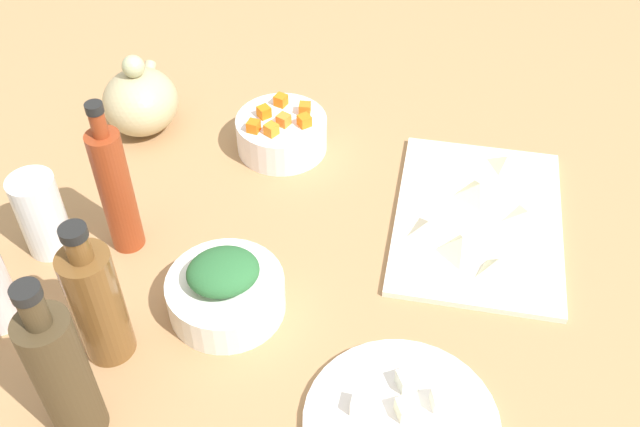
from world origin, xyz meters
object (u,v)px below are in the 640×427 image
teapot (140,100)px  drinking_glass_0 (41,215)px  bowl_carrots (282,134)px  bottle_0 (116,189)px  bottle_1 (62,374)px  plate_tofu (401,423)px  cutting_board (478,220)px  bowl_greens (226,295)px  bottle_2 (97,302)px

teapot → drinking_glass_0: bearing=168.4°
bowl_carrots → bottle_0: bottle_0 is taller
bowl_carrots → bottle_1: bottle_1 is taller
plate_tofu → bottle_0: bearing=57.1°
cutting_board → bowl_carrots: bowl_carrots is taller
bowl_greens → bowl_carrots: size_ratio=1.04×
bowl_greens → bottle_2: (-7.68, 13.32, 6.35)cm
teapot → bottle_0: size_ratio=0.61×
bowl_carrots → drinking_glass_0: 39.01cm
plate_tofu → bottle_1: bottle_1 is taller
cutting_board → bottle_0: bottle_0 is taller
plate_tofu → bowl_carrots: size_ratio=1.55×
bottle_0 → drinking_glass_0: (-1.75, 10.67, -4.06)cm
bowl_greens → bottle_0: bearing=57.8°
cutting_board → bowl_greens: (-19.25, 33.64, 2.09)cm
bottle_2 → drinking_glass_0: 21.29cm
bottle_1 → bowl_carrots: bearing=-17.1°
bowl_greens → bottle_0: 20.69cm
plate_tofu → bottle_1: (-3.29, 36.33, 9.60)cm
bowl_greens → plate_tofu: bearing=-123.3°
cutting_board → bowl_carrots: 34.24cm
cutting_board → drinking_glass_0: (-10.76, 60.54, 5.75)cm
bowl_carrots → bottle_0: 31.04cm
teapot → bottle_1: bearing=-172.0°
drinking_glass_0 → bottle_2: bearing=-140.0°
cutting_board → bottle_0: 51.62cm
bowl_greens → teapot: teapot is taller
drinking_glass_0 → teapot: bearing=-11.6°
cutting_board → bottle_1: bearing=128.7°
bowl_carrots → bottle_1: (-52.10, 16.03, 7.35)cm
teapot → bottle_1: size_ratio=0.61×
cutting_board → bottle_1: 60.99cm
bottle_1 → bowl_greens: bearing=-36.0°
bottle_2 → bottle_1: bearing=179.8°
cutting_board → drinking_glass_0: 61.76cm
bottle_0 → bottle_1: 28.79cm
bowl_carrots → teapot: teapot is taller
teapot → drinking_glass_0: 28.95cm
plate_tofu → bowl_carrots: bowl_carrots is taller
bowl_carrots → teapot: size_ratio=0.99×
bowl_greens → bottle_2: size_ratio=0.72×
bowl_carrots → teapot: (3.15, 23.78, 2.65)cm
plate_tofu → bowl_carrots: (48.81, 20.30, 2.25)cm
bowl_greens → drinking_glass_0: drinking_glass_0 is taller
cutting_board → drinking_glass_0: size_ratio=2.67×
bottle_0 → bottle_1: (-28.65, -2.88, -0.12)cm
bottle_2 → cutting_board: bearing=-60.2°
plate_tofu → drinking_glass_0: bearing=64.7°
bottle_1 → drinking_glass_0: (26.90, 13.56, -3.94)cm
teapot → drinking_glass_0: size_ratio=1.18×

